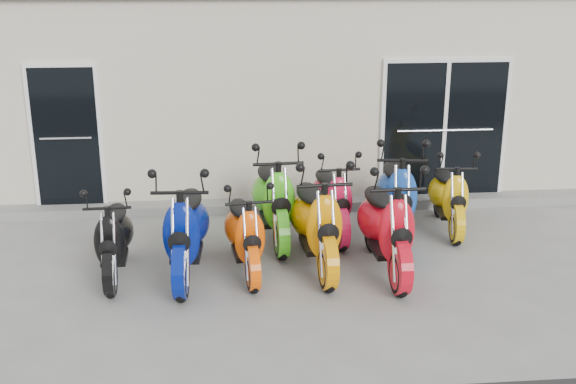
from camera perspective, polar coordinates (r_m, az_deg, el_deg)
name	(u,v)px	position (r m, az deg, el deg)	size (l,w,h in m)	color
ground	(292,261)	(9.45, 0.33, -5.45)	(80.00, 80.00, 0.00)	gray
building	(267,76)	(14.02, -1.70, 9.11)	(14.00, 6.00, 3.20)	beige
front_step	(280,205)	(11.30, -0.64, -1.05)	(14.00, 0.40, 0.15)	gray
door_left	(66,133)	(11.33, -17.13, 4.45)	(1.07, 0.08, 2.22)	black
door_right	(444,126)	(11.60, 12.24, 5.14)	(2.02, 0.08, 2.22)	black
scooter_front_black	(113,228)	(9.02, -13.66, -2.79)	(0.63, 1.72, 1.27)	black
scooter_front_blue	(186,218)	(8.83, -8.08, -2.02)	(0.75, 2.07, 1.53)	navy
scooter_front_orange_a	(245,223)	(8.90, -3.45, -2.49)	(0.64, 1.75, 1.30)	#FF5304
scooter_front_orange_b	(316,210)	(8.98, 2.23, -1.47)	(0.76, 2.08, 1.54)	orange
scooter_front_red	(386,215)	(8.94, 7.78, -1.78)	(0.75, 2.06, 1.52)	red
scooter_back_green	(273,188)	(9.88, -1.16, 0.35)	(0.75, 2.07, 1.53)	#45CE1D
scooter_back_red	(332,190)	(10.12, 3.46, 0.16)	(0.65, 1.80, 1.33)	red
scooter_back_blue	(397,184)	(10.13, 8.62, 0.61)	(0.76, 2.08, 1.53)	#16439E
scooter_back_yellow	(449,188)	(10.54, 12.60, 0.34)	(0.63, 1.74, 1.28)	#E9B00A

